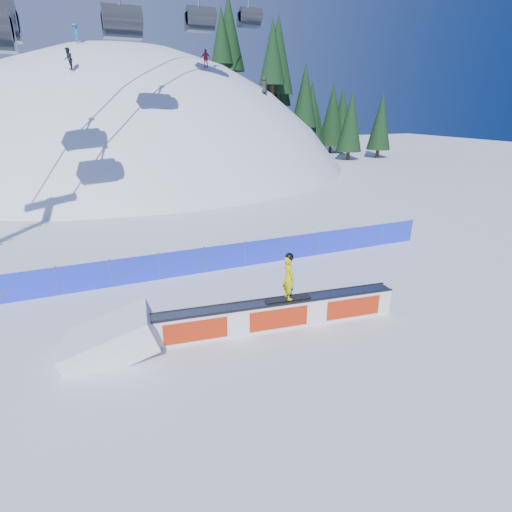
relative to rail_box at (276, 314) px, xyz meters
name	(u,v)px	position (x,y,z in m)	size (l,w,h in m)	color
ground	(265,312)	(0.08, 1.13, -0.50)	(160.00, 160.00, 0.00)	white
snow_hill	(145,293)	(0.08, 43.13, -18.50)	(64.00, 64.00, 64.00)	white
treeline	(299,87)	(23.65, 42.54, 9.12)	(22.42, 11.78, 20.54)	#362215
safety_fence	(225,257)	(0.08, 5.63, 0.10)	(22.05, 0.05, 1.30)	#1E30E1
rail_box	(276,314)	(0.00, 0.00, 0.00)	(8.55, 1.56, 1.02)	white
snow_ramp	(113,352)	(-5.30, 0.61, -0.50)	(2.70, 1.80, 1.01)	white
snowboarder	(289,277)	(0.41, -0.05, 1.33)	(1.61, 0.57, 1.66)	black
distant_skiers	(145,56)	(1.27, 32.16, 11.12)	(19.15, 9.41, 6.34)	black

